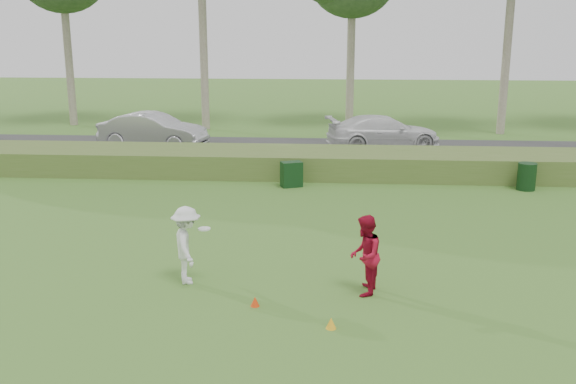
# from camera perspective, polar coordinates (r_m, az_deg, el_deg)

# --- Properties ---
(ground) EXTENTS (120.00, 120.00, 0.00)m
(ground) POSITION_cam_1_polar(r_m,az_deg,el_deg) (13.38, -1.28, -9.66)
(ground) COLOR #386923
(ground) RESTS_ON ground
(reed_strip) EXTENTS (80.00, 3.00, 0.90)m
(reed_strip) POSITION_cam_1_polar(r_m,az_deg,el_deg) (24.71, 1.37, 2.66)
(reed_strip) COLOR #486528
(reed_strip) RESTS_ON ground
(park_road) EXTENTS (80.00, 6.00, 0.06)m
(park_road) POSITION_cam_1_polar(r_m,az_deg,el_deg) (29.69, 1.85, 3.81)
(park_road) COLOR #2D2D2D
(park_road) RESTS_ON ground
(player_white) EXTENTS (1.01, 1.26, 1.72)m
(player_white) POSITION_cam_1_polar(r_m,az_deg,el_deg) (14.19, -8.99, -4.69)
(player_white) COLOR white
(player_white) RESTS_ON ground
(player_red) EXTENTS (0.79, 0.93, 1.71)m
(player_red) POSITION_cam_1_polar(r_m,az_deg,el_deg) (13.52, 6.85, -5.61)
(player_red) COLOR maroon
(player_red) RESTS_ON ground
(cone_orange) EXTENTS (0.19, 0.19, 0.20)m
(cone_orange) POSITION_cam_1_polar(r_m,az_deg,el_deg) (13.12, -2.95, -9.69)
(cone_orange) COLOR red
(cone_orange) RESTS_ON ground
(cone_yellow) EXTENTS (0.20, 0.20, 0.22)m
(cone_yellow) POSITION_cam_1_polar(r_m,az_deg,el_deg) (12.23, 3.85, -11.55)
(cone_yellow) COLOR yellow
(cone_yellow) RESTS_ON ground
(utility_cabinet) EXTENTS (0.84, 0.69, 0.90)m
(utility_cabinet) POSITION_cam_1_polar(r_m,az_deg,el_deg) (22.64, 0.31, 1.59)
(utility_cabinet) COLOR black
(utility_cabinet) RESTS_ON ground
(trash_bin) EXTENTS (0.66, 0.66, 0.95)m
(trash_bin) POSITION_cam_1_polar(r_m,az_deg,el_deg) (23.68, 20.45, 1.30)
(trash_bin) COLOR black
(trash_bin) RESTS_ON ground
(car_mid) EXTENTS (5.16, 2.56, 1.63)m
(car_mid) POSITION_cam_1_polar(r_m,az_deg,el_deg) (30.35, -11.91, 5.36)
(car_mid) COLOR #B7B6BB
(car_mid) RESTS_ON park_road
(car_right) EXTENTS (5.54, 3.17, 1.51)m
(car_right) POSITION_cam_1_polar(r_m,az_deg,el_deg) (30.00, 8.48, 5.30)
(car_right) COLOR silver
(car_right) RESTS_ON park_road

